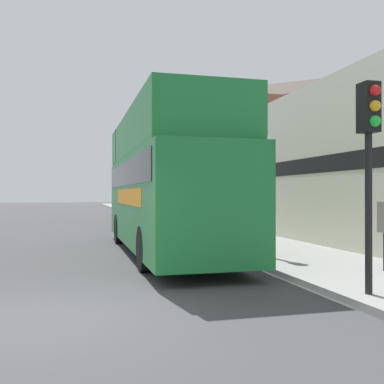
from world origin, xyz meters
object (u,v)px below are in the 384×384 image
object	(u,v)px
lamp_post_third	(156,164)
traffic_signal	(369,139)
lamp_post_nearest	(240,134)
lamp_post_second	(182,165)
tour_bus	(165,192)
parked_car_ahead_of_bus	(142,216)

from	to	relation	value
lamp_post_third	traffic_signal	bearing A→B (deg)	-90.05
lamp_post_nearest	lamp_post_third	bearing A→B (deg)	89.82
lamp_post_nearest	lamp_post_second	world-z (taller)	lamp_post_nearest
tour_bus	parked_car_ahead_of_bus	bearing A→B (deg)	86.43
tour_bus	traffic_signal	bearing A→B (deg)	-73.45
tour_bus	traffic_signal	world-z (taller)	tour_bus
traffic_signal	tour_bus	bearing A→B (deg)	106.72
lamp_post_nearest	lamp_post_third	size ratio (longest dim) A/B	0.97
traffic_signal	lamp_post_third	size ratio (longest dim) A/B	0.68
parked_car_ahead_of_bus	lamp_post_second	size ratio (longest dim) A/B	0.94
traffic_signal	lamp_post_third	bearing A→B (deg)	89.95
parked_car_ahead_of_bus	traffic_signal	bearing A→B (deg)	-84.12
lamp_post_nearest	lamp_post_third	distance (m)	14.92
parked_car_ahead_of_bus	lamp_post_nearest	world-z (taller)	lamp_post_nearest
tour_bus	traffic_signal	xyz separation A→B (m)	(2.13, -7.09, 0.87)
lamp_post_second	tour_bus	bearing A→B (deg)	-107.76
traffic_signal	lamp_post_second	xyz separation A→B (m)	(-0.08, 13.50, 0.41)
tour_bus	lamp_post_second	distance (m)	6.85
lamp_post_second	lamp_post_third	distance (m)	7.48
tour_bus	lamp_post_third	size ratio (longest dim) A/B	1.99
tour_bus	lamp_post_nearest	size ratio (longest dim) A/B	2.05
traffic_signal	lamp_post_second	world-z (taller)	lamp_post_second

